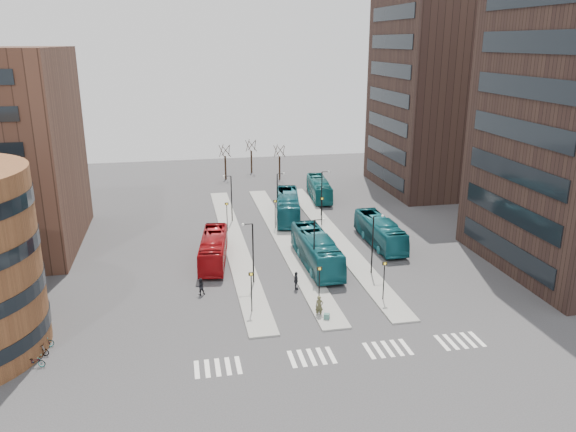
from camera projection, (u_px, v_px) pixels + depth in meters
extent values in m
plane|color=#2F2F32|center=(340.00, 386.00, 38.34)|extent=(160.00, 160.00, 0.00)
cube|color=gray|center=(234.00, 242.00, 65.64)|extent=(2.50, 45.00, 0.15)
cube|color=gray|center=(285.00, 239.00, 66.77)|extent=(2.50, 45.00, 0.15)
cube|color=gray|center=(333.00, 236.00, 67.90)|extent=(2.50, 45.00, 0.15)
cube|color=navy|center=(327.00, 317.00, 47.34)|extent=(0.59, 0.54, 0.60)
imported|color=maroon|center=(214.00, 249.00, 59.55)|extent=(3.94, 10.94, 2.98)
imported|color=#135761|center=(316.00, 250.00, 58.62)|extent=(2.97, 12.20, 3.39)
imported|color=#12525D|center=(288.00, 206.00, 74.20)|extent=(4.84, 12.37, 3.36)
imported|color=#145B65|center=(380.00, 232.00, 64.76)|extent=(2.71, 11.17, 3.11)
imported|color=#135D60|center=(319.00, 189.00, 83.91)|extent=(3.59, 10.84, 2.96)
imported|color=#47452A|center=(319.00, 306.00, 47.82)|extent=(0.71, 0.49, 1.89)
imported|color=black|center=(200.00, 287.00, 51.98)|extent=(0.91, 0.77, 1.64)
imported|color=black|center=(296.00, 281.00, 53.07)|extent=(0.55, 1.09, 1.79)
imported|color=black|center=(336.00, 268.00, 56.08)|extent=(1.12, 1.33, 1.79)
imported|color=gray|center=(34.00, 361.00, 40.55)|extent=(1.74, 1.00, 0.87)
imported|color=gray|center=(39.00, 350.00, 41.99)|extent=(1.68, 1.03, 0.98)
imported|color=gray|center=(42.00, 343.00, 42.98)|extent=(1.79, 0.93, 0.90)
cube|color=silver|center=(197.00, 370.00, 40.29)|extent=(0.35, 2.40, 0.01)
cube|color=silver|center=(207.00, 368.00, 40.43)|extent=(0.35, 2.40, 0.01)
cube|color=silver|center=(218.00, 367.00, 40.57)|extent=(0.35, 2.40, 0.01)
cube|color=silver|center=(228.00, 366.00, 40.71)|extent=(0.35, 2.40, 0.01)
cube|color=silver|center=(238.00, 365.00, 40.85)|extent=(0.35, 2.40, 0.01)
cube|color=silver|center=(292.00, 359.00, 41.61)|extent=(0.35, 2.40, 0.01)
cube|color=silver|center=(302.00, 358.00, 41.75)|extent=(0.35, 2.40, 0.01)
cube|color=silver|center=(312.00, 357.00, 41.89)|extent=(0.35, 2.40, 0.01)
cube|color=silver|center=(321.00, 356.00, 42.03)|extent=(0.35, 2.40, 0.01)
cube|color=silver|center=(331.00, 355.00, 42.17)|extent=(0.35, 2.40, 0.01)
cube|color=silver|center=(369.00, 351.00, 42.74)|extent=(0.35, 2.40, 0.01)
cube|color=silver|center=(378.00, 350.00, 42.88)|extent=(0.35, 2.40, 0.01)
cube|color=silver|center=(388.00, 349.00, 43.02)|extent=(0.35, 2.40, 0.01)
cube|color=silver|center=(397.00, 348.00, 43.16)|extent=(0.35, 2.40, 0.01)
cube|color=silver|center=(406.00, 347.00, 43.30)|extent=(0.35, 2.40, 0.01)
cube|color=silver|center=(442.00, 343.00, 43.87)|extent=(0.35, 2.40, 0.01)
cube|color=silver|center=(451.00, 342.00, 44.01)|extent=(0.35, 2.40, 0.01)
cube|color=silver|center=(460.00, 341.00, 44.15)|extent=(0.35, 2.40, 0.01)
cube|color=silver|center=(468.00, 340.00, 44.29)|extent=(0.35, 2.40, 0.01)
cube|color=silver|center=(477.00, 339.00, 44.43)|extent=(0.35, 2.40, 0.01)
cube|color=black|center=(504.00, 249.00, 56.70)|extent=(0.12, 16.00, 2.00)
cube|color=black|center=(509.00, 211.00, 55.51)|extent=(0.12, 16.00, 2.00)
cube|color=black|center=(514.00, 171.00, 54.31)|extent=(0.12, 16.00, 2.00)
cube|color=black|center=(519.00, 130.00, 53.12)|extent=(0.12, 16.00, 2.00)
cube|color=black|center=(524.00, 87.00, 51.93)|extent=(0.12, 16.00, 2.00)
cube|color=black|center=(530.00, 42.00, 50.74)|extent=(0.12, 16.00, 2.00)
cube|color=#30201A|center=(450.00, 92.00, 86.69)|extent=(20.00, 20.00, 30.00)
cube|color=black|center=(384.00, 174.00, 88.52)|extent=(0.12, 16.00, 2.00)
cube|color=black|center=(385.00, 149.00, 87.33)|extent=(0.12, 16.00, 2.00)
cube|color=black|center=(387.00, 123.00, 86.14)|extent=(0.12, 16.00, 2.00)
cube|color=black|center=(388.00, 97.00, 84.95)|extent=(0.12, 16.00, 2.00)
cube|color=black|center=(390.00, 70.00, 83.75)|extent=(0.12, 16.00, 2.00)
cube|color=black|center=(391.00, 42.00, 82.56)|extent=(0.12, 16.00, 2.00)
cube|color=black|center=(393.00, 13.00, 81.37)|extent=(0.12, 16.00, 2.00)
cylinder|color=black|center=(252.00, 293.00, 48.17)|extent=(0.10, 0.10, 3.50)
cube|color=black|center=(251.00, 274.00, 47.65)|extent=(0.45, 0.10, 0.30)
cube|color=yellow|center=(251.00, 274.00, 47.60)|extent=(0.20, 0.02, 0.20)
cylinder|color=black|center=(227.00, 217.00, 68.76)|extent=(0.10, 0.10, 3.50)
cube|color=black|center=(227.00, 204.00, 68.24)|extent=(0.45, 0.10, 0.30)
cube|color=yellow|center=(227.00, 204.00, 68.19)|extent=(0.20, 0.02, 0.20)
cylinder|color=black|center=(319.00, 287.00, 49.30)|extent=(0.10, 0.10, 3.50)
cube|color=black|center=(319.00, 269.00, 48.78)|extent=(0.45, 0.10, 0.30)
cube|color=yellow|center=(320.00, 269.00, 48.73)|extent=(0.20, 0.02, 0.20)
cylinder|color=black|center=(275.00, 215.00, 69.89)|extent=(0.10, 0.10, 3.50)
cube|color=black|center=(275.00, 201.00, 69.37)|extent=(0.45, 0.10, 0.30)
cube|color=yellow|center=(275.00, 201.00, 69.32)|extent=(0.20, 0.02, 0.20)
cylinder|color=black|center=(384.00, 282.00, 50.43)|extent=(0.10, 0.10, 3.50)
cube|color=black|center=(385.00, 263.00, 49.91)|extent=(0.45, 0.10, 0.30)
cube|color=yellow|center=(385.00, 264.00, 49.85)|extent=(0.20, 0.02, 0.20)
cylinder|color=black|center=(322.00, 212.00, 71.02)|extent=(0.10, 0.10, 3.50)
cube|color=black|center=(322.00, 199.00, 70.50)|extent=(0.45, 0.10, 0.30)
cube|color=yellow|center=(322.00, 199.00, 70.44)|extent=(0.20, 0.02, 0.20)
cylinder|color=black|center=(253.00, 254.00, 53.60)|extent=(0.14, 0.14, 6.00)
cylinder|color=black|center=(248.00, 224.00, 52.63)|extent=(0.90, 0.08, 0.08)
sphere|color=silver|center=(243.00, 224.00, 52.54)|extent=(0.24, 0.24, 0.24)
cylinder|color=black|center=(232.00, 199.00, 72.32)|extent=(0.14, 0.14, 6.00)
cylinder|color=black|center=(227.00, 176.00, 71.34)|extent=(0.90, 0.08, 0.08)
sphere|color=silver|center=(224.00, 176.00, 71.26)|extent=(0.24, 0.24, 0.24)
cylinder|color=black|center=(314.00, 249.00, 54.73)|extent=(0.14, 0.14, 6.00)
cylinder|color=black|center=(319.00, 220.00, 53.93)|extent=(0.90, 0.08, 0.08)
sphere|color=silver|center=(323.00, 219.00, 54.01)|extent=(0.24, 0.24, 0.24)
cylinder|color=black|center=(277.00, 196.00, 73.45)|extent=(0.14, 0.14, 6.00)
cylinder|color=black|center=(281.00, 174.00, 72.64)|extent=(0.90, 0.08, 0.08)
sphere|color=silver|center=(284.00, 174.00, 72.73)|extent=(0.24, 0.24, 0.24)
cylinder|color=black|center=(372.00, 245.00, 55.86)|extent=(0.14, 0.14, 6.00)
cylinder|color=black|center=(378.00, 216.00, 55.06)|extent=(0.90, 0.08, 0.08)
sphere|color=silver|center=(382.00, 216.00, 55.14)|extent=(0.24, 0.24, 0.24)
cylinder|color=black|center=(322.00, 194.00, 74.58)|extent=(0.14, 0.14, 6.00)
cylinder|color=black|center=(325.00, 172.00, 73.77)|extent=(0.90, 0.08, 0.08)
sphere|color=silver|center=(329.00, 172.00, 73.86)|extent=(0.24, 0.24, 0.24)
cylinder|color=black|center=(225.00, 168.00, 95.39)|extent=(0.30, 0.30, 4.00)
cylinder|color=black|center=(229.00, 151.00, 94.66)|extent=(0.10, 1.56, 1.95)
cylinder|color=black|center=(226.00, 150.00, 95.19)|extent=(1.48, 0.59, 1.97)
cylinder|color=black|center=(221.00, 151.00, 94.81)|extent=(0.90, 1.31, 1.99)
cylinder|color=black|center=(222.00, 151.00, 94.04)|extent=(0.89, 1.31, 1.99)
cylinder|color=black|center=(227.00, 152.00, 93.94)|extent=(1.48, 0.58, 1.97)
cylinder|color=black|center=(251.00, 162.00, 100.08)|extent=(0.30, 0.30, 4.00)
cylinder|color=black|center=(255.00, 146.00, 99.34)|extent=(0.10, 1.56, 1.95)
cylinder|color=black|center=(252.00, 145.00, 99.88)|extent=(1.48, 0.59, 1.97)
cylinder|color=black|center=(248.00, 145.00, 99.49)|extent=(0.90, 1.31, 1.99)
cylinder|color=black|center=(248.00, 146.00, 98.72)|extent=(0.89, 1.31, 1.99)
cylinder|color=black|center=(253.00, 146.00, 98.63)|extent=(1.48, 0.58, 1.97)
cylinder|color=black|center=(280.00, 168.00, 95.21)|extent=(0.30, 0.30, 4.00)
cylinder|color=black|center=(284.00, 151.00, 94.48)|extent=(0.10, 1.56, 1.95)
cylinder|color=black|center=(280.00, 150.00, 95.01)|extent=(1.48, 0.59, 1.97)
cylinder|color=black|center=(276.00, 151.00, 94.63)|extent=(0.90, 1.31, 1.99)
cylinder|color=black|center=(277.00, 152.00, 93.86)|extent=(0.89, 1.31, 1.99)
cylinder|color=black|center=(282.00, 152.00, 93.77)|extent=(1.48, 0.58, 1.97)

